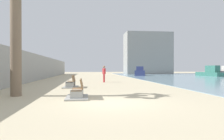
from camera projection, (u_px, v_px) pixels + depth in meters
ground_plane at (95, 80)px, 27.29m from camera, size 120.00×120.00×0.00m
seawall at (34, 67)px, 26.41m from camera, size 0.80×64.00×3.24m
palm_tree at (16, 3)px, 11.64m from camera, size 2.80×2.87×7.26m
bench_near at (78, 93)px, 10.92m from camera, size 1.11×2.10×0.98m
bench_far at (71, 84)px, 16.96m from camera, size 1.18×2.14×0.98m
person_walking at (104, 73)px, 23.17m from camera, size 0.33×0.46×1.78m
boat_distant at (140, 72)px, 43.49m from camera, size 3.20×5.07×1.85m
boat_mid_bay at (210, 72)px, 40.54m from camera, size 1.90×6.89×1.99m
harbor_building at (148, 54)px, 56.78m from camera, size 12.00×6.00×10.82m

